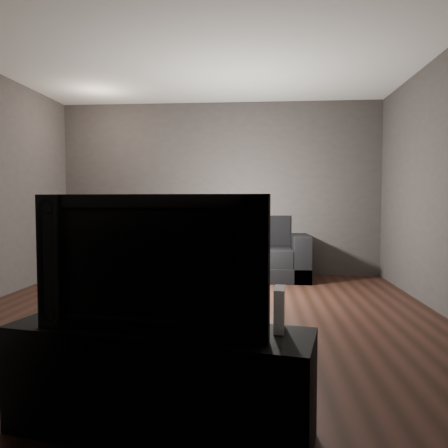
# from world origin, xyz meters

# --- Properties ---
(floor) EXTENTS (5.00, 5.00, 0.00)m
(floor) POSITION_xyz_m (0.00, 0.00, 0.00)
(floor) COLOR black
(floor) RESTS_ON ground
(back_wall) EXTENTS (5.00, 0.04, 2.70)m
(back_wall) POSITION_xyz_m (0.00, 2.50, 1.35)
(back_wall) COLOR #383331
(back_wall) RESTS_ON ground
(front_wall) EXTENTS (5.00, 0.04, 2.70)m
(front_wall) POSITION_xyz_m (0.00, -2.50, 1.35)
(front_wall) COLOR #383331
(front_wall) RESTS_ON ground
(ceiling) EXTENTS (5.00, 5.00, 0.02)m
(ceiling) POSITION_xyz_m (0.00, 0.00, 2.70)
(ceiling) COLOR silver
(ceiling) RESTS_ON back_wall
(sofa) EXTENTS (2.42, 1.04, 0.93)m
(sofa) POSITION_xyz_m (0.15, 2.22, 0.31)
(sofa) COLOR black
(sofa) RESTS_ON floor
(child) EXTENTS (0.44, 0.54, 1.08)m
(child) POSITION_xyz_m (0.43, 2.14, 0.75)
(child) COLOR black
(child) RESTS_ON sofa
(wii_remote_red) EXTENTS (0.06, 0.08, 0.21)m
(wii_remote_red) POSITION_xyz_m (0.51, 1.73, 0.96)
(wii_remote_red) COLOR red
(wii_remote_red) RESTS_ON child
(nunchuk_white) EXTENTS (0.06, 0.09, 0.16)m
(nunchuk_white) POSITION_xyz_m (0.35, 1.73, 0.92)
(nunchuk_white) COLOR white
(nunchuk_white) RESTS_ON child
(wii_remote_black) EXTENTS (0.06, 0.15, 0.03)m
(wii_remote_black) POSITION_xyz_m (-0.94, 2.13, 0.67)
(wii_remote_black) COLOR black
(wii_remote_black) RESTS_ON sofa
(coffee_table) EXTENTS (1.04, 0.55, 0.37)m
(coffee_table) POSITION_xyz_m (0.05, 0.78, 0.32)
(coffee_table) COLOR black
(coffee_table) RESTS_ON floor
(media_console) EXTENTS (1.59, 0.74, 0.55)m
(media_console) POSITION_xyz_m (0.12, -2.27, 0.27)
(media_console) COLOR black
(media_console) RESTS_ON floor
(tv) EXTENTS (1.15, 0.33, 0.66)m
(tv) POSITION_xyz_m (0.12, -2.27, 0.88)
(tv) COLOR black
(tv) RESTS_ON media_console
(wii_console) EXTENTS (0.06, 0.16, 0.21)m
(wii_console) POSITION_xyz_m (0.72, -2.27, 0.65)
(wii_console) COLOR white
(wii_console) RESTS_ON media_console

